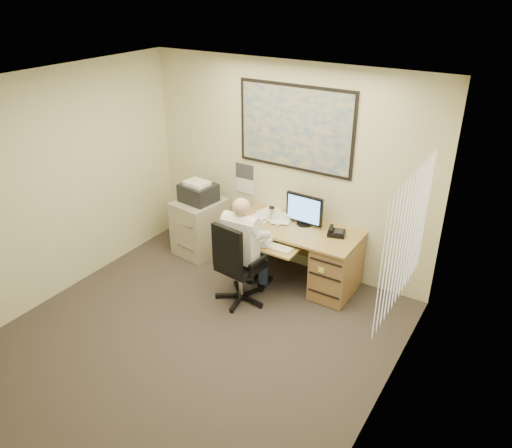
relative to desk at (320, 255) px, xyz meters
The scene contains 8 objects.
room_shell 2.21m from the desk, 109.96° to the right, with size 4.00×4.50×2.70m.
desk is the anchor object (origin of this frame).
world_map 1.60m from the desk, 150.20° to the left, with size 1.56×0.03×1.06m, color #1E4C93.
wall_calendar 1.51m from the desk, 165.67° to the left, with size 0.28×0.01×0.42m, color white.
window_blinds 2.02m from the desk, 40.63° to the right, with size 0.06×1.40×1.30m, color silver, non-canonical shape.
filing_cabinet 1.83m from the desk, behind, with size 0.64×0.74×1.08m.
office_chair 1.06m from the desk, 129.41° to the right, with size 0.71×0.71×1.08m.
person 1.02m from the desk, 132.62° to the right, with size 0.55×0.79×1.34m, color white, non-canonical shape.
Camera 1 is at (2.85, -3.09, 3.59)m, focal length 35.00 mm.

